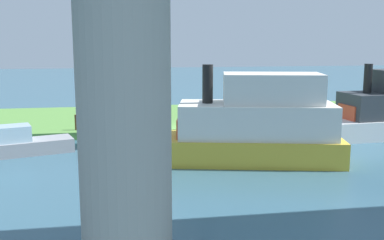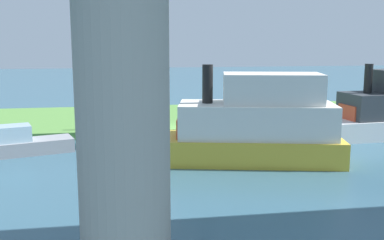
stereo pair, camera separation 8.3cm
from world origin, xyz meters
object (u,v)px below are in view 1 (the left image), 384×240
at_px(motorboat_red, 252,126).
at_px(marker_buoy, 102,187).
at_px(motorboat_white, 125,135).
at_px(mooring_post, 76,122).
at_px(bridge_pylon, 124,102).
at_px(person_on_bank, 193,115).
at_px(skiff_small, 24,144).

distance_m(motorboat_red, marker_buoy, 8.95).
bearing_deg(motorboat_white, marker_buoy, 82.47).
bearing_deg(mooring_post, motorboat_white, 138.74).
bearing_deg(motorboat_red, motorboat_white, -38.23).
xyz_separation_m(bridge_pylon, mooring_post, (2.90, -18.24, -3.73)).
xyz_separation_m(person_on_bank, motorboat_red, (-1.75, 8.47, 0.73)).
relative_size(mooring_post, skiff_small, 0.19).
distance_m(mooring_post, skiff_small, 5.02).
bearing_deg(mooring_post, motorboat_red, 140.76).
height_order(person_on_bank, mooring_post, person_on_bank).
xyz_separation_m(person_on_bank, mooring_post, (8.09, 0.44, -0.18)).
height_order(motorboat_white, marker_buoy, motorboat_white).
distance_m(motorboat_red, motorboat_white, 8.59).
bearing_deg(marker_buoy, bridge_pylon, 98.48).
bearing_deg(skiff_small, motorboat_red, 163.12).
xyz_separation_m(motorboat_red, skiff_small, (12.48, -3.79, -1.32)).
xyz_separation_m(bridge_pylon, person_on_bank, (-5.19, -18.68, -3.55)).
relative_size(bridge_pylon, person_on_bank, 6.83).
bearing_deg(mooring_post, person_on_bank, -176.91).
relative_size(bridge_pylon, marker_buoy, 18.99).
relative_size(skiff_small, marker_buoy, 10.83).
bearing_deg(motorboat_red, person_on_bank, -78.33).
bearing_deg(person_on_bank, motorboat_white, 33.15).
bearing_deg(bridge_pylon, mooring_post, -80.98).
relative_size(person_on_bank, motorboat_red, 0.13).
relative_size(motorboat_white, marker_buoy, 10.49).
relative_size(bridge_pylon, motorboat_white, 1.81).
xyz_separation_m(motorboat_red, marker_buoy, (7.88, 3.90, -1.68)).
height_order(mooring_post, skiff_small, skiff_small).
relative_size(person_on_bank, motorboat_white, 0.27).
bearing_deg(skiff_small, mooring_post, -121.90).
bearing_deg(motorboat_white, person_on_bank, -146.85).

